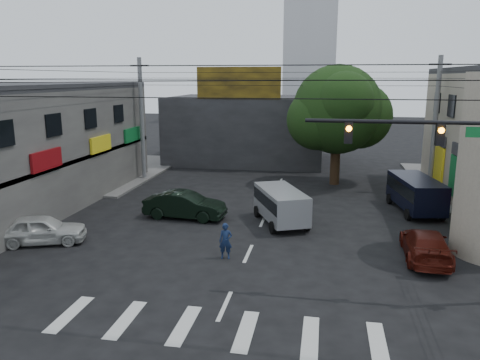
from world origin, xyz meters
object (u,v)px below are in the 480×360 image
(traffic_gantry, at_px, (463,167))
(maroon_sedan, at_px, (426,245))
(utility_pole_far_left, at_px, (142,120))
(silver_minivan, at_px, (281,207))
(utility_pole_far_right, at_px, (435,125))
(navy_van, at_px, (415,195))
(dark_sedan, at_px, (185,205))
(white_compact, at_px, (42,229))
(traffic_officer, at_px, (226,241))
(street_tree, at_px, (337,110))

(traffic_gantry, xyz_separation_m, maroon_sedan, (-0.13, 3.79, -4.17))
(utility_pole_far_left, relative_size, silver_minivan, 1.94)
(maroon_sedan, xyz_separation_m, silver_minivan, (-6.69, 3.91, 0.29))
(utility_pole_far_right, bearing_deg, silver_minivan, -135.59)
(maroon_sedan, height_order, navy_van, navy_van)
(silver_minivan, bearing_deg, dark_sedan, 65.64)
(traffic_gantry, bearing_deg, white_compact, 171.77)
(utility_pole_far_right, bearing_deg, traffic_officer, -127.77)
(white_compact, relative_size, silver_minivan, 0.93)
(street_tree, relative_size, dark_sedan, 1.87)
(traffic_gantry, bearing_deg, street_tree, 101.99)
(traffic_gantry, distance_m, traffic_officer, 9.87)
(white_compact, bearing_deg, utility_pole_far_left, -17.21)
(utility_pole_far_right, relative_size, maroon_sedan, 2.00)
(utility_pole_far_right, height_order, white_compact, utility_pole_far_right)
(utility_pole_far_right, relative_size, traffic_officer, 5.79)
(silver_minivan, bearing_deg, traffic_gantry, -162.23)
(utility_pole_far_left, relative_size, maroon_sedan, 2.00)
(street_tree, xyz_separation_m, silver_minivan, (-2.99, -10.30, -4.53))
(dark_sedan, bearing_deg, traffic_gantry, -118.72)
(dark_sedan, distance_m, silver_minivan, 5.40)
(utility_pole_far_right, distance_m, maroon_sedan, 14.07)
(silver_minivan, bearing_deg, white_compact, 91.47)
(utility_pole_far_left, relative_size, navy_van, 1.73)
(dark_sedan, distance_m, maroon_sedan, 12.72)
(maroon_sedan, bearing_deg, utility_pole_far_left, -33.44)
(white_compact, bearing_deg, street_tree, -61.58)
(street_tree, height_order, traffic_officer, street_tree)
(street_tree, height_order, navy_van, street_tree)
(utility_pole_far_left, height_order, dark_sedan, utility_pole_far_left)
(dark_sedan, relative_size, navy_van, 0.88)
(dark_sedan, bearing_deg, utility_pole_far_right, -54.47)
(street_tree, height_order, maroon_sedan, street_tree)
(traffic_gantry, relative_size, traffic_officer, 4.53)
(silver_minivan, distance_m, traffic_officer, 5.72)
(dark_sedan, relative_size, white_compact, 1.06)
(traffic_gantry, distance_m, utility_pole_far_right, 17.21)
(utility_pole_far_left, relative_size, utility_pole_far_right, 1.00)
(utility_pole_far_left, height_order, utility_pole_far_right, same)
(street_tree, relative_size, traffic_officer, 5.48)
(street_tree, relative_size, maroon_sedan, 1.89)
(traffic_gantry, relative_size, silver_minivan, 1.52)
(utility_pole_far_right, xyz_separation_m, white_compact, (-20.40, -14.44, -3.90))
(white_compact, bearing_deg, dark_sedan, -66.26)
(silver_minivan, bearing_deg, maroon_sedan, -144.04)
(traffic_gantry, distance_m, maroon_sedan, 5.64)
(utility_pole_far_right, bearing_deg, traffic_gantry, -98.94)
(utility_pole_far_left, distance_m, dark_sedan, 11.73)
(dark_sedan, bearing_deg, traffic_officer, -143.56)
(maroon_sedan, relative_size, traffic_officer, 2.90)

